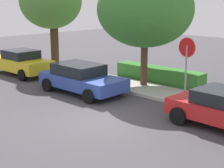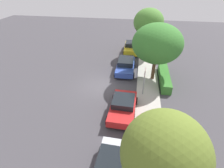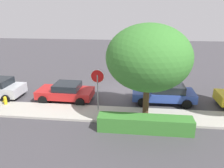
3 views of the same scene
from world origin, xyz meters
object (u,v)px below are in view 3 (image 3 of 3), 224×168
(parked_car_red, at_px, (66,92))
(street_tree_near_corner, at_px, (149,58))
(fire_hydrant, at_px, (5,101))
(stop_sign, at_px, (98,83))
(parked_car_blue, at_px, (164,93))

(parked_car_red, bearing_deg, street_tree_near_corner, 156.21)
(fire_hydrant, bearing_deg, stop_sign, 179.20)
(parked_car_red, bearing_deg, stop_sign, 149.92)
(parked_car_red, distance_m, fire_hydrant, 4.13)
(street_tree_near_corner, bearing_deg, parked_car_blue, -115.66)
(parked_car_blue, xyz_separation_m, street_tree_near_corner, (1.41, 2.94, 3.14))
(street_tree_near_corner, height_order, fire_hydrant, street_tree_near_corner)
(stop_sign, relative_size, fire_hydrant, 3.96)
(stop_sign, relative_size, parked_car_blue, 0.65)
(parked_car_blue, distance_m, street_tree_near_corner, 4.53)
(stop_sign, bearing_deg, street_tree_near_corner, 162.19)
(stop_sign, relative_size, parked_car_red, 0.71)
(parked_car_blue, xyz_separation_m, fire_hydrant, (10.92, 1.87, -0.36))
(parked_car_red, xyz_separation_m, parked_car_blue, (-7.06, -0.45, 0.04))
(stop_sign, xyz_separation_m, street_tree_near_corner, (-3.03, 0.97, 1.89))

